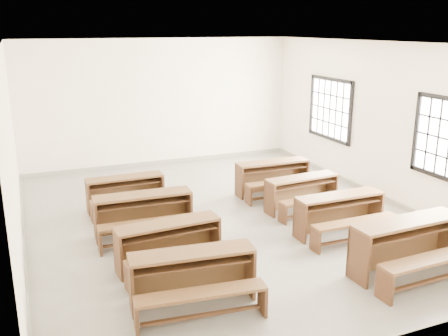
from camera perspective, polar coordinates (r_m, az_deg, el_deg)
name	(u,v)px	position (r m, az deg, el deg)	size (l,w,h in m)	color
room	(229,105)	(8.83, 0.54, 7.21)	(8.50, 8.50, 3.20)	gray
desk_set_0	(193,275)	(6.52, -3.53, -12.08)	(1.69, 1.01, 0.72)	brown
desk_set_1	(170,242)	(7.48, -6.23, -8.41)	(1.61, 0.91, 0.70)	brown
desk_set_2	(144,212)	(8.62, -9.13, -4.98)	(1.69, 0.93, 0.74)	brown
desk_set_3	(126,191)	(9.90, -11.14, -2.58)	(1.49, 0.78, 0.67)	brown
desk_set_4	(409,243)	(7.75, 20.41, -8.02)	(1.81, 0.99, 0.80)	brown
desk_set_5	(341,212)	(8.80, 13.20, -4.90)	(1.58, 0.82, 0.71)	brown
desk_set_6	(303,191)	(9.82, 9.03, -2.61)	(1.54, 0.88, 0.67)	brown
desk_set_7	(273,175)	(10.68, 5.66, -0.83)	(1.60, 0.86, 0.71)	brown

